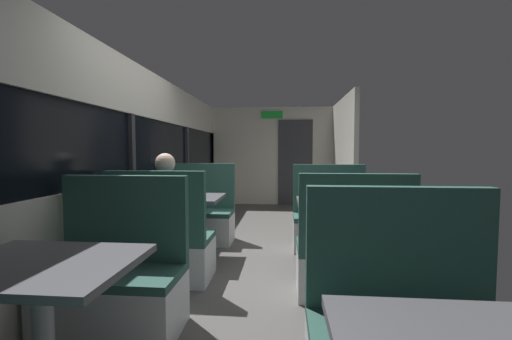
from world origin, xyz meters
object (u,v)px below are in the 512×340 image
(bench_rear_aisle_facing_end, at_px, (352,260))
(seated_passenger, at_px, (165,225))
(bench_mid_window_facing_entry, at_px, (199,218))
(bench_near_window_facing_entry, at_px, (116,285))
(bench_mid_window_facing_end, at_px, (162,248))
(dining_table_near_window, at_px, (41,282))
(dining_table_rear_aisle, at_px, (339,210))
(bench_rear_aisle_facing_entry, at_px, (330,224))
(dining_table_mid_window, at_px, (184,205))

(bench_rear_aisle_facing_end, relative_size, seated_passenger, 0.87)
(bench_mid_window_facing_entry, xyz_separation_m, seated_passenger, (0.00, -1.33, 0.21))
(bench_near_window_facing_entry, bearing_deg, bench_mid_window_facing_end, 90.00)
(dining_table_near_window, relative_size, bench_mid_window_facing_end, 0.82)
(bench_mid_window_facing_end, xyz_separation_m, bench_mid_window_facing_entry, (0.00, 1.40, 0.00))
(bench_mid_window_facing_end, bearing_deg, dining_table_near_window, -90.00)
(bench_mid_window_facing_end, relative_size, bench_rear_aisle_facing_end, 1.00)
(dining_table_rear_aisle, distance_m, bench_rear_aisle_facing_entry, 0.77)
(dining_table_near_window, bearing_deg, bench_near_window_facing_entry, 90.00)
(bench_near_window_facing_entry, xyz_separation_m, dining_table_mid_window, (0.00, 1.59, 0.31))
(bench_near_window_facing_entry, xyz_separation_m, bench_rear_aisle_facing_end, (1.79, 0.69, 0.00))
(dining_table_mid_window, distance_m, bench_mid_window_facing_end, 0.77)
(dining_table_rear_aisle, relative_size, seated_passenger, 0.71)
(bench_mid_window_facing_end, distance_m, dining_table_rear_aisle, 1.88)
(dining_table_mid_window, bearing_deg, bench_mid_window_facing_entry, 90.00)
(seated_passenger, bearing_deg, bench_mid_window_facing_end, -90.00)
(bench_near_window_facing_entry, height_order, bench_mid_window_facing_end, same)
(bench_mid_window_facing_entry, bearing_deg, bench_mid_window_facing_end, -90.00)
(bench_mid_window_facing_end, bearing_deg, dining_table_mid_window, 90.00)
(bench_mid_window_facing_entry, xyz_separation_m, dining_table_rear_aisle, (1.79, -0.90, 0.31))
(bench_near_window_facing_entry, height_order, bench_mid_window_facing_entry, same)
(dining_table_mid_window, xyz_separation_m, bench_mid_window_facing_end, (0.00, -0.70, -0.31))
(bench_mid_window_facing_entry, height_order, bench_rear_aisle_facing_end, same)
(dining_table_near_window, height_order, bench_mid_window_facing_end, bench_mid_window_facing_end)
(dining_table_near_window, height_order, bench_rear_aisle_facing_end, bench_rear_aisle_facing_end)
(bench_near_window_facing_entry, distance_m, dining_table_rear_aisle, 2.29)
(bench_near_window_facing_entry, relative_size, dining_table_rear_aisle, 1.22)
(bench_mid_window_facing_end, distance_m, bench_rear_aisle_facing_end, 1.80)
(bench_mid_window_facing_entry, bearing_deg, dining_table_near_window, -90.00)
(dining_table_mid_window, height_order, seated_passenger, seated_passenger)
(bench_mid_window_facing_entry, bearing_deg, dining_table_mid_window, -90.00)
(dining_table_near_window, relative_size, bench_rear_aisle_facing_entry, 0.82)
(dining_table_mid_window, bearing_deg, dining_table_rear_aisle, -6.38)
(bench_mid_window_facing_entry, height_order, bench_rear_aisle_facing_entry, same)
(dining_table_near_window, height_order, bench_near_window_facing_entry, bench_near_window_facing_entry)
(dining_table_near_window, xyz_separation_m, seated_passenger, (0.00, 1.67, -0.10))
(dining_table_near_window, bearing_deg, dining_table_rear_aisle, 49.46)
(bench_rear_aisle_facing_end, bearing_deg, bench_mid_window_facing_end, 173.62)
(seated_passenger, bearing_deg, bench_near_window_facing_entry, -90.00)
(bench_mid_window_facing_end, bearing_deg, dining_table_rear_aisle, 15.59)
(dining_table_near_window, bearing_deg, bench_rear_aisle_facing_end, 37.91)
(bench_mid_window_facing_entry, distance_m, seated_passenger, 1.34)
(bench_mid_window_facing_end, height_order, dining_table_rear_aisle, bench_mid_window_facing_end)
(bench_mid_window_facing_entry, bearing_deg, dining_table_rear_aisle, -26.68)
(bench_mid_window_facing_entry, distance_m, bench_rear_aisle_facing_entry, 1.80)
(bench_mid_window_facing_end, relative_size, seated_passenger, 0.87)
(dining_table_mid_window, height_order, bench_rear_aisle_facing_entry, bench_rear_aisle_facing_entry)
(dining_table_rear_aisle, bearing_deg, bench_mid_window_facing_end, -164.41)
(bench_mid_window_facing_entry, height_order, dining_table_rear_aisle, bench_mid_window_facing_entry)
(dining_table_mid_window, height_order, bench_rear_aisle_facing_end, bench_rear_aisle_facing_end)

